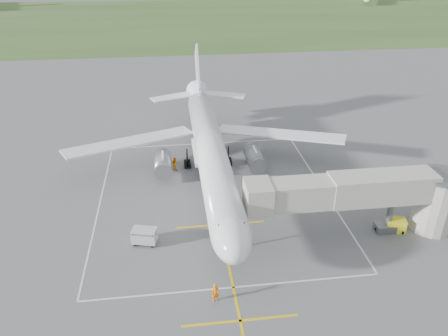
{
  "coord_description": "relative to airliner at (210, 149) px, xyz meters",
  "views": [
    {
      "loc": [
        -4.75,
        -50.06,
        28.63
      ],
      "look_at": [
        1.19,
        -4.0,
        4.0
      ],
      "focal_mm": 35.0,
      "sensor_mm": 36.0,
      "label": 1
    }
  ],
  "objects": [
    {
      "name": "ramp_worker_wing",
      "position": [
        -4.66,
        3.16,
        -3.44
      ],
      "size": [
        1.16,
        1.17,
        1.91
      ],
      "primitive_type": "imported",
      "rotation": [
        0.0,
        0.0,
        2.3
      ],
      "color": "orange",
      "rests_on": "ground"
    },
    {
      "name": "ramp_worker_nose",
      "position": [
        -1.82,
        -22.17,
        -3.47
      ],
      "size": [
        0.7,
        0.49,
        1.84
      ],
      "primitive_type": "imported",
      "rotation": [
        0.0,
        0.0,
        0.08
      ],
      "color": "orange",
      "rests_on": "ground"
    },
    {
      "name": "gpu_unit",
      "position": [
        18.91,
        -14.3,
        -3.64
      ],
      "size": [
        2.29,
        1.84,
        1.52
      ],
      "rotation": [
        0.0,
        0.0,
        -0.24
      ],
      "color": "yellow",
      "rests_on": "ground"
    },
    {
      "name": "airliner",
      "position": [
        0.0,
        0.0,
        0.0
      ],
      "size": [
        38.93,
        46.75,
        13.52
      ],
      "color": "white",
      "rests_on": "ground"
    },
    {
      "name": "baggage_cart",
      "position": [
        -8.27,
        -13.06,
        -3.49
      ],
      "size": [
        2.83,
        2.09,
        1.77
      ],
      "rotation": [
        0.0,
        0.0,
        -0.24
      ],
      "color": "#B9B9B9",
      "rests_on": "ground"
    },
    {
      "name": "apron_markings",
      "position": [
        0.0,
        -6.57,
        -4.38
      ],
      "size": [
        28.2,
        60.0,
        0.01
      ],
      "color": "yellow",
      "rests_on": "ground"
    },
    {
      "name": "jet_bridge",
      "position": [
        15.72,
        -14.25,
        0.35
      ],
      "size": [
        23.4,
        5.0,
        7.2
      ],
      "color": "#A6A296",
      "rests_on": "ground"
    },
    {
      "name": "ground",
      "position": [
        0.0,
        -0.75,
        -4.39
      ],
      "size": [
        700.0,
        700.0,
        0.0
      ],
      "primitive_type": "plane",
      "color": "#555557",
      "rests_on": "ground"
    },
    {
      "name": "grass_strip",
      "position": [
        0.0,
        129.25,
        -4.38
      ],
      "size": [
        700.0,
        120.0,
        0.02
      ],
      "primitive_type": "cube",
      "color": "#314F22",
      "rests_on": "ground"
    }
  ]
}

